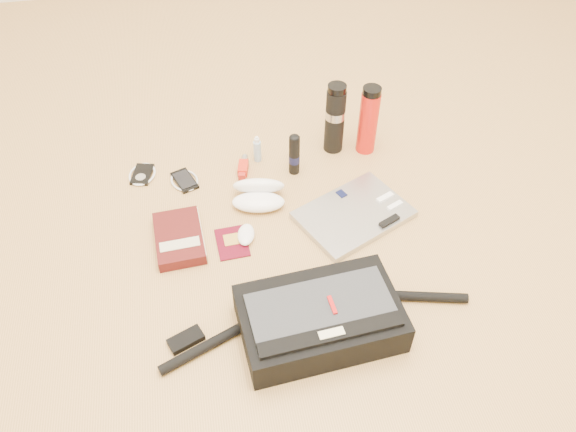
{
  "coord_description": "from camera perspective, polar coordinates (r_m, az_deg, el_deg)",
  "views": [
    {
      "loc": [
        -0.22,
        -1.11,
        1.36
      ],
      "look_at": [
        0.01,
        0.12,
        0.06
      ],
      "focal_mm": 35.0,
      "sensor_mm": 36.0,
      "label": 1
    }
  ],
  "objects": [
    {
      "name": "sunglasses_case",
      "position": [
        1.91,
        -3.02,
        2.23
      ],
      "size": [
        0.2,
        0.18,
        0.1
      ],
      "rotation": [
        0.0,
        0.0,
        -0.18
      ],
      "color": "white",
      "rests_on": "ground"
    },
    {
      "name": "phone",
      "position": [
        2.04,
        -10.47,
        3.58
      ],
      "size": [
        0.12,
        0.13,
        0.01
      ],
      "rotation": [
        0.0,
        0.0,
        0.36
      ],
      "color": "black",
      "rests_on": "ground"
    },
    {
      "name": "thermos_red",
      "position": [
        2.09,
        8.16,
        9.61
      ],
      "size": [
        0.09,
        0.09,
        0.27
      ],
      "rotation": [
        0.0,
        0.0,
        -0.36
      ],
      "color": "red",
      "rests_on": "ground"
    },
    {
      "name": "laptop",
      "position": [
        1.89,
        6.74,
        0.16
      ],
      "size": [
        0.43,
        0.37,
        0.03
      ],
      "rotation": [
        0.0,
        0.0,
        0.43
      ],
      "color": "#A2A2A5",
      "rests_on": "ground"
    },
    {
      "name": "ipod",
      "position": [
        2.1,
        -14.59,
        4.12
      ],
      "size": [
        0.11,
        0.12,
        0.01
      ],
      "rotation": [
        0.0,
        0.0,
        -0.25
      ],
      "color": "black",
      "rests_on": "ground"
    },
    {
      "name": "ground",
      "position": [
        1.77,
        0.33,
        -4.11
      ],
      "size": [
        4.0,
        4.0,
        0.0
      ],
      "primitive_type": "plane",
      "color": "tan",
      "rests_on": "ground"
    },
    {
      "name": "mouse",
      "position": [
        1.81,
        -4.29,
        -1.89
      ],
      "size": [
        0.07,
        0.1,
        0.03
      ],
      "rotation": [
        0.0,
        0.0,
        -0.22
      ],
      "color": "white",
      "rests_on": "ground"
    },
    {
      "name": "spray_bottle",
      "position": [
        2.07,
        -3.13,
        6.7
      ],
      "size": [
        0.03,
        0.03,
        0.11
      ],
      "rotation": [
        0.0,
        0.0,
        -0.04
      ],
      "color": "#92B0C7",
      "rests_on": "ground"
    },
    {
      "name": "passport",
      "position": [
        1.81,
        -5.71,
        -2.69
      ],
      "size": [
        0.1,
        0.14,
        0.01
      ],
      "rotation": [
        0.0,
        0.0,
        0.05
      ],
      "color": "#4B0514",
      "rests_on": "ground"
    },
    {
      "name": "thermos_black",
      "position": [
        2.07,
        4.79,
        9.88
      ],
      "size": [
        0.09,
        0.09,
        0.28
      ],
      "rotation": [
        0.0,
        0.0,
        -0.36
      ],
      "color": "black",
      "rests_on": "ground"
    },
    {
      "name": "inhaler",
      "position": [
        2.05,
        -4.56,
        4.97
      ],
      "size": [
        0.05,
        0.12,
        0.03
      ],
      "rotation": [
        0.0,
        0.0,
        -0.23
      ],
      "color": "red",
      "rests_on": "ground"
    },
    {
      "name": "book",
      "position": [
        1.83,
        -10.96,
        -2.21
      ],
      "size": [
        0.16,
        0.23,
        0.04
      ],
      "rotation": [
        0.0,
        0.0,
        0.06
      ],
      "color": "#400E0D",
      "rests_on": "ground"
    },
    {
      "name": "aerosol_can",
      "position": [
        2.0,
        0.65,
        6.3
      ],
      "size": [
        0.04,
        0.04,
        0.17
      ],
      "rotation": [
        0.0,
        0.0,
        -0.08
      ],
      "color": "black",
      "rests_on": "ground"
    },
    {
      "name": "messenger_bag",
      "position": [
        1.57,
        3.18,
        -10.35
      ],
      "size": [
        0.9,
        0.3,
        0.12
      ],
      "rotation": [
        0.0,
        0.0,
        0.08
      ],
      "color": "black",
      "rests_on": "ground"
    }
  ]
}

